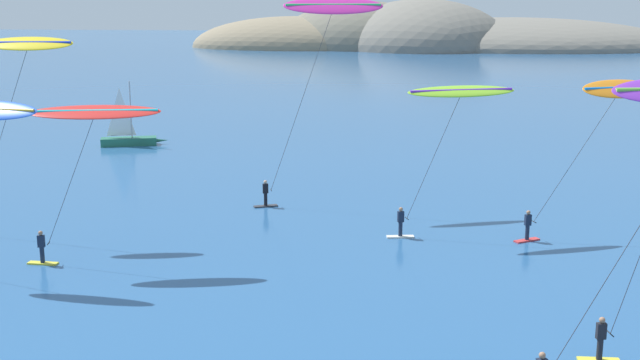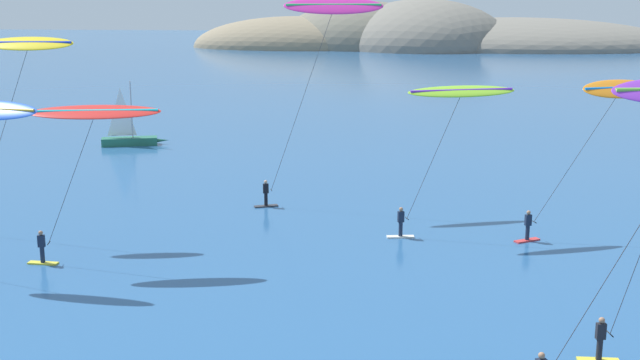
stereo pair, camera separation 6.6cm
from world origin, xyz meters
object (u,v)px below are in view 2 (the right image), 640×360
kitesurfer_magenta (330,18)px  kitesurfer_yellow (23,61)px  kitesurfer_orange (612,102)px  kitesurfer_red (91,122)px  kitesurfer_lime (457,103)px  sailboat_near (133,138)px

kitesurfer_magenta → kitesurfer_yellow: (-15.69, -8.18, -2.06)m
kitesurfer_orange → kitesurfer_magenta: 17.10m
kitesurfer_red → kitesurfer_magenta: 17.01m
kitesurfer_red → kitesurfer_lime: bearing=20.9°
sailboat_near → kitesurfer_orange: (34.91, -24.22, 6.79)m
kitesurfer_orange → kitesurfer_red: kitesurfer_orange is taller
sailboat_near → kitesurfer_orange: kitesurfer_orange is taller
kitesurfer_orange → kitesurfer_red: bearing=-164.2°
kitesurfer_lime → kitesurfer_yellow: bearing=-174.6°
kitesurfer_orange → kitesurfer_yellow: kitesurfer_yellow is taller
kitesurfer_lime → kitesurfer_orange: kitesurfer_orange is taller
kitesurfer_red → kitesurfer_yellow: kitesurfer_yellow is taller
kitesurfer_lime → kitesurfer_yellow: size_ratio=0.76×
sailboat_near → kitesurfer_red: (8.95, -31.57, 6.43)m
kitesurfer_orange → kitesurfer_magenta: size_ratio=0.67×
kitesurfer_lime → kitesurfer_orange: size_ratio=0.96×
kitesurfer_orange → kitesurfer_magenta: kitesurfer_magenta is taller
kitesurfer_yellow → kitesurfer_red: bearing=-40.3°
kitesurfer_red → kitesurfer_magenta: size_ratio=0.61×
kitesurfer_orange → kitesurfer_lime: bearing=-175.7°
kitesurfer_orange → kitesurfer_yellow: 31.55m
kitesurfer_lime → kitesurfer_orange: (8.26, 0.62, 0.10)m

